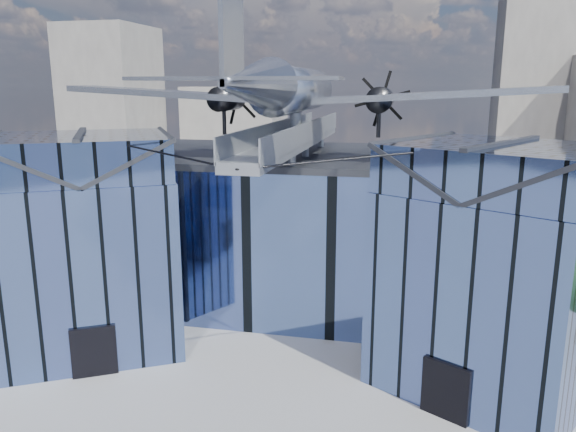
# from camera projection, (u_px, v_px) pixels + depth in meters

# --- Properties ---
(ground_plane) EXTENTS (120.00, 120.00, 0.00)m
(ground_plane) POSITION_uv_depth(u_px,v_px,m) (280.00, 352.00, 30.76)
(ground_plane) COLOR gray
(museum) EXTENTS (32.88, 24.50, 17.60)m
(museum) POSITION_uv_depth(u_px,v_px,m) (301.00, 228.00, 35.02)
(museum) COLOR #4D649D
(museum) RESTS_ON ground
(bg_towers) EXTENTS (77.00, 24.50, 26.00)m
(bg_towers) POSITION_uv_depth(u_px,v_px,m) (376.00, 117.00, 76.15)
(bg_towers) COLOR gray
(bg_towers) RESTS_ON ground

